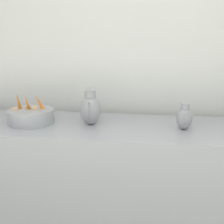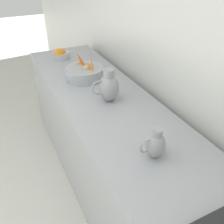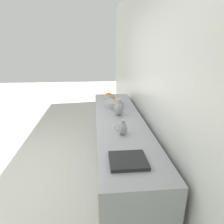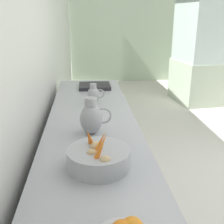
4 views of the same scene
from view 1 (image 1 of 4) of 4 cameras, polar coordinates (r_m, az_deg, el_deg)
tile_wall_left at (r=2.47m, az=13.04°, el=13.48°), size 0.10×9.22×3.00m
prep_counter at (r=2.30m, az=-0.33°, el=-13.41°), size 0.68×2.93×0.91m
vegetable_colander at (r=2.25m, az=-15.48°, el=-0.69°), size 0.33×0.33×0.24m
metal_pitcher_tall at (r=2.12m, az=-4.22°, el=0.57°), size 0.21×0.15×0.25m
metal_pitcher_short at (r=2.07m, az=13.90°, el=-1.08°), size 0.16×0.11×0.19m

